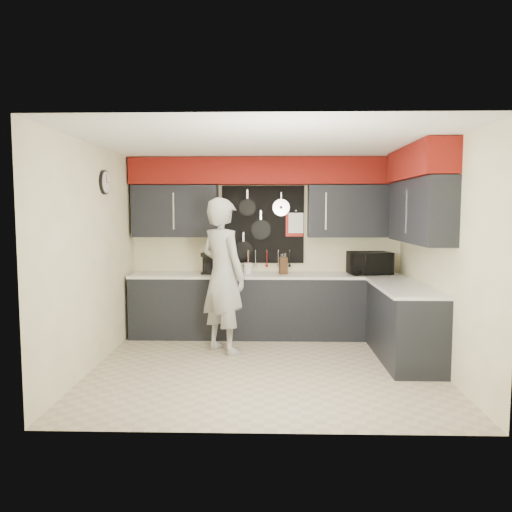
{
  "coord_description": "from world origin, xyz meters",
  "views": [
    {
      "loc": [
        0.04,
        -5.71,
        1.84
      ],
      "look_at": [
        -0.12,
        0.5,
        1.27
      ],
      "focal_mm": 35.0,
      "sensor_mm": 36.0,
      "label": 1
    }
  ],
  "objects_px": {
    "knife_block": "(283,266)",
    "person": "(223,276)",
    "coffee_maker": "(208,263)",
    "utensil_crock": "(248,268)",
    "microwave": "(369,263)"
  },
  "relations": [
    {
      "from": "knife_block",
      "to": "person",
      "type": "bearing_deg",
      "value": -144.82
    },
    {
      "from": "knife_block",
      "to": "utensil_crock",
      "type": "relative_size",
      "value": 1.54
    },
    {
      "from": "utensil_crock",
      "to": "person",
      "type": "relative_size",
      "value": 0.08
    },
    {
      "from": "coffee_maker",
      "to": "person",
      "type": "xyz_separation_m",
      "value": [
        0.29,
        -0.8,
        -0.08
      ]
    },
    {
      "from": "knife_block",
      "to": "coffee_maker",
      "type": "xyz_separation_m",
      "value": [
        -1.09,
        0.01,
        0.04
      ]
    },
    {
      "from": "coffee_maker",
      "to": "utensil_crock",
      "type": "bearing_deg",
      "value": 8.38
    },
    {
      "from": "coffee_maker",
      "to": "person",
      "type": "bearing_deg",
      "value": -65.42
    },
    {
      "from": "microwave",
      "to": "person",
      "type": "relative_size",
      "value": 0.29
    },
    {
      "from": "utensil_crock",
      "to": "microwave",
      "type": "bearing_deg",
      "value": -1.35
    },
    {
      "from": "microwave",
      "to": "coffee_maker",
      "type": "height_order",
      "value": "microwave"
    },
    {
      "from": "coffee_maker",
      "to": "person",
      "type": "relative_size",
      "value": 0.16
    },
    {
      "from": "knife_block",
      "to": "utensil_crock",
      "type": "bearing_deg",
      "value": 165.34
    },
    {
      "from": "utensil_crock",
      "to": "coffee_maker",
      "type": "bearing_deg",
      "value": -176.37
    },
    {
      "from": "microwave",
      "to": "person",
      "type": "height_order",
      "value": "person"
    },
    {
      "from": "microwave",
      "to": "knife_block",
      "type": "xyz_separation_m",
      "value": [
        -1.24,
        -0.01,
        -0.04
      ]
    }
  ]
}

